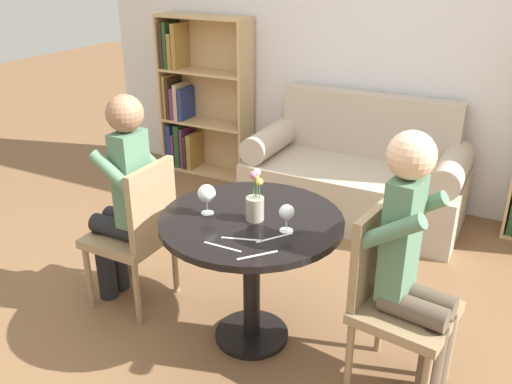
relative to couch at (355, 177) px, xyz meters
The scene contains 16 objects.
ground_plane 1.77m from the couch, 90.00° to the right, with size 16.00×16.00×0.00m, color brown.
back_wall 1.12m from the couch, 90.00° to the left, with size 5.20×0.05×2.70m.
round_table 1.76m from the couch, 90.00° to the right, with size 0.92×0.92×0.73m.
couch is the anchor object (origin of this frame).
bookshelf_left 1.71m from the couch, behind, with size 0.87×0.28×1.44m.
chair_left 1.91m from the couch, 112.37° to the right, with size 0.42×0.42×0.90m.
chair_right 1.87m from the couch, 67.21° to the right, with size 0.47×0.47×0.90m.
person_left 1.96m from the couch, 114.79° to the right, with size 0.42×0.34×1.27m.
person_right 1.95m from the couch, 65.10° to the right, with size 0.45×0.38×1.28m.
wine_glass_left 1.89m from the couch, 96.96° to the right, with size 0.09×0.09×0.16m.
wine_glass_right 1.87m from the couch, 83.24° to the right, with size 0.07×0.07×0.14m.
flower_vase 1.82m from the couch, 89.15° to the right, with size 0.09×0.09×0.27m.
knife_left_setting 2.00m from the couch, 88.11° to the right, with size 0.18×0.07×0.00m.
fork_left_setting 2.10m from the couch, 84.54° to the right, with size 0.13×0.15×0.00m.
knife_right_setting 2.10m from the couch, 89.34° to the right, with size 0.19×0.01×0.00m.
fork_right_setting 1.93m from the couch, 84.10° to the right, with size 0.12×0.16×0.00m.
Camera 1 is at (1.13, -2.12, 1.93)m, focal length 38.00 mm.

